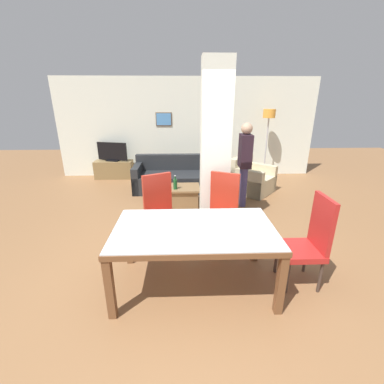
{
  "coord_description": "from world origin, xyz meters",
  "views": [
    {
      "loc": [
        -0.11,
        -2.57,
        2.13
      ],
      "look_at": [
        0.0,
        0.75,
        0.92
      ],
      "focal_mm": 24.0,
      "sensor_mm": 36.0,
      "label": 1
    }
  ],
  "objects_px": {
    "dining_chair_far_left": "(161,211)",
    "dining_table": "(194,238)",
    "tv_stand": "(114,169)",
    "tv_screen": "(112,152)",
    "coffee_table": "(184,195)",
    "standing_person": "(245,159)",
    "floor_lamp": "(269,121)",
    "dining_chair_head_right": "(309,240)",
    "armchair": "(251,180)",
    "bottle": "(175,184)",
    "dining_chair_far_right": "(222,209)",
    "sofa": "(178,178)"
  },
  "relations": [
    {
      "from": "dining_chair_far_right",
      "to": "sofa",
      "type": "bearing_deg",
      "value": -49.13
    },
    {
      "from": "armchair",
      "to": "bottle",
      "type": "bearing_deg",
      "value": -21.86
    },
    {
      "from": "dining_chair_head_right",
      "to": "standing_person",
      "type": "bearing_deg",
      "value": 5.12
    },
    {
      "from": "armchair",
      "to": "bottle",
      "type": "relative_size",
      "value": 4.22
    },
    {
      "from": "dining_table",
      "to": "sofa",
      "type": "bearing_deg",
      "value": 93.95
    },
    {
      "from": "coffee_table",
      "to": "standing_person",
      "type": "xyz_separation_m",
      "value": [
        1.23,
        -0.04,
        0.78
      ]
    },
    {
      "from": "standing_person",
      "to": "sofa",
      "type": "bearing_deg",
      "value": 53.78
    },
    {
      "from": "tv_screen",
      "to": "floor_lamp",
      "type": "height_order",
      "value": "floor_lamp"
    },
    {
      "from": "dining_table",
      "to": "dining_chair_far_left",
      "type": "distance_m",
      "value": 1.0
    },
    {
      "from": "dining_table",
      "to": "dining_chair_head_right",
      "type": "relative_size",
      "value": 1.63
    },
    {
      "from": "coffee_table",
      "to": "floor_lamp",
      "type": "xyz_separation_m",
      "value": [
        2.26,
        1.87,
        1.38
      ]
    },
    {
      "from": "dining_table",
      "to": "floor_lamp",
      "type": "height_order",
      "value": "floor_lamp"
    },
    {
      "from": "sofa",
      "to": "bottle",
      "type": "relative_size",
      "value": 7.45
    },
    {
      "from": "dining_chair_far_left",
      "to": "tv_screen",
      "type": "xyz_separation_m",
      "value": [
        -1.63,
        3.67,
        0.16
      ]
    },
    {
      "from": "dining_table",
      "to": "armchair",
      "type": "distance_m",
      "value": 3.62
    },
    {
      "from": "dining_chair_far_left",
      "to": "dining_table",
      "type": "bearing_deg",
      "value": 90.0
    },
    {
      "from": "sofa",
      "to": "bottle",
      "type": "distance_m",
      "value": 1.18
    },
    {
      "from": "sofa",
      "to": "standing_person",
      "type": "relative_size",
      "value": 1.25
    },
    {
      "from": "sofa",
      "to": "tv_screen",
      "type": "distance_m",
      "value": 2.15
    },
    {
      "from": "tv_stand",
      "to": "tv_screen",
      "type": "bearing_deg",
      "value": 0.0
    },
    {
      "from": "armchair",
      "to": "coffee_table",
      "type": "bearing_deg",
      "value": -23.12
    },
    {
      "from": "dining_chair_far_right",
      "to": "sofa",
      "type": "height_order",
      "value": "dining_chair_far_right"
    },
    {
      "from": "dining_chair_far_left",
      "to": "coffee_table",
      "type": "height_order",
      "value": "dining_chair_far_left"
    },
    {
      "from": "dining_chair_far_right",
      "to": "bottle",
      "type": "distance_m",
      "value": 1.63
    },
    {
      "from": "dining_table",
      "to": "tv_screen",
      "type": "relative_size",
      "value": 2.15
    },
    {
      "from": "coffee_table",
      "to": "bottle",
      "type": "xyz_separation_m",
      "value": [
        -0.17,
        -0.13,
        0.3
      ]
    },
    {
      "from": "armchair",
      "to": "dining_table",
      "type": "bearing_deg",
      "value": 16.76
    },
    {
      "from": "sofa",
      "to": "floor_lamp",
      "type": "xyz_separation_m",
      "value": [
        2.4,
        0.85,
        1.3
      ]
    },
    {
      "from": "standing_person",
      "to": "coffee_table",
      "type": "bearing_deg",
      "value": 90.0
    },
    {
      "from": "dining_table",
      "to": "armchair",
      "type": "height_order",
      "value": "armchair"
    },
    {
      "from": "dining_table",
      "to": "bottle",
      "type": "relative_size",
      "value": 6.37
    },
    {
      "from": "dining_chair_far_right",
      "to": "dining_chair_far_left",
      "type": "distance_m",
      "value": 0.9
    },
    {
      "from": "dining_chair_head_right",
      "to": "floor_lamp",
      "type": "xyz_separation_m",
      "value": [
        0.81,
        4.38,
        1.0
      ]
    },
    {
      "from": "coffee_table",
      "to": "standing_person",
      "type": "height_order",
      "value": "standing_person"
    },
    {
      "from": "dining_chair_far_left",
      "to": "dining_chair_head_right",
      "type": "bearing_deg",
      "value": 126.73
    },
    {
      "from": "floor_lamp",
      "to": "standing_person",
      "type": "bearing_deg",
      "value": -118.43
    },
    {
      "from": "armchair",
      "to": "bottle",
      "type": "distance_m",
      "value": 2.01
    },
    {
      "from": "dining_chair_head_right",
      "to": "tv_stand",
      "type": "bearing_deg",
      "value": 36.91
    },
    {
      "from": "dining_chair_far_right",
      "to": "armchair",
      "type": "bearing_deg",
      "value": -88.23
    },
    {
      "from": "coffee_table",
      "to": "tv_screen",
      "type": "height_order",
      "value": "tv_screen"
    },
    {
      "from": "dining_table",
      "to": "dining_chair_head_right",
      "type": "distance_m",
      "value": 1.34
    },
    {
      "from": "dining_chair_head_right",
      "to": "tv_screen",
      "type": "height_order",
      "value": "dining_chair_head_right"
    },
    {
      "from": "dining_chair_far_left",
      "to": "coffee_table",
      "type": "xyz_separation_m",
      "value": [
        0.34,
        1.62,
        -0.38
      ]
    },
    {
      "from": "bottle",
      "to": "tv_screen",
      "type": "distance_m",
      "value": 2.84
    },
    {
      "from": "tv_screen",
      "to": "standing_person",
      "type": "distance_m",
      "value": 3.83
    },
    {
      "from": "dining_chair_far_left",
      "to": "armchair",
      "type": "height_order",
      "value": "dining_chair_far_left"
    },
    {
      "from": "dining_chair_far_right",
      "to": "standing_person",
      "type": "bearing_deg",
      "value": -87.52
    },
    {
      "from": "coffee_table",
      "to": "tv_screen",
      "type": "distance_m",
      "value": 2.9
    },
    {
      "from": "dining_chair_far_left",
      "to": "armchair",
      "type": "distance_m",
      "value": 3.1
    },
    {
      "from": "dining_chair_far_left",
      "to": "floor_lamp",
      "type": "xyz_separation_m",
      "value": [
        2.61,
        3.49,
        1.0
      ]
    }
  ]
}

